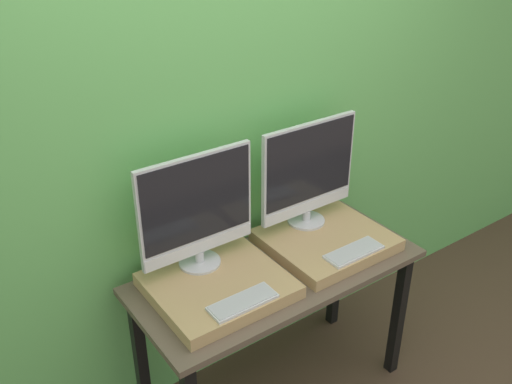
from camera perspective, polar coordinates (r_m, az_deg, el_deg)
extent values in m
cube|color=#66B75B|center=(2.58, -2.56, 5.86)|extent=(8.00, 0.04, 2.60)
cube|color=brown|center=(2.59, 2.16, -7.94)|extent=(1.32, 0.59, 0.03)
cube|color=black|center=(3.03, 14.04, -11.82)|extent=(0.05, 0.05, 0.74)
cube|color=black|center=(2.77, -11.44, -16.15)|extent=(0.05, 0.05, 0.74)
cube|color=black|center=(3.28, 7.95, -7.71)|extent=(0.05, 0.05, 0.74)
cube|color=tan|center=(2.44, -3.82, -9.31)|extent=(0.55, 0.50, 0.06)
cylinder|color=silver|center=(2.52, -5.64, -6.97)|extent=(0.18, 0.18, 0.01)
cylinder|color=silver|center=(2.50, -5.68, -6.40)|extent=(0.04, 0.04, 0.05)
cube|color=silver|center=(2.37, -5.96, -1.36)|extent=(0.53, 0.02, 0.46)
cube|color=black|center=(2.34, -5.83, -0.86)|extent=(0.50, 0.00, 0.37)
cube|color=silver|center=(2.46, -5.57, -5.50)|extent=(0.52, 0.00, 0.06)
cube|color=silver|center=(2.29, -1.33, -10.96)|extent=(0.28, 0.11, 0.01)
cube|color=#B2B2B7|center=(2.29, -1.33, -10.82)|extent=(0.27, 0.10, 0.00)
cube|color=tan|center=(2.74, 6.99, -4.78)|extent=(0.55, 0.50, 0.06)
cylinder|color=silver|center=(2.81, 5.03, -2.85)|extent=(0.18, 0.18, 0.01)
cylinder|color=silver|center=(2.79, 5.05, -2.30)|extent=(0.04, 0.04, 0.05)
cube|color=silver|center=(2.67, 5.28, 2.36)|extent=(0.53, 0.02, 0.46)
cube|color=black|center=(2.65, 5.50, 2.84)|extent=(0.50, 0.00, 0.37)
cube|color=silver|center=(2.76, 5.29, -1.45)|extent=(0.52, 0.00, 0.06)
cube|color=silver|center=(2.61, 9.76, -5.93)|extent=(0.28, 0.11, 0.01)
cube|color=#B2B2B7|center=(2.60, 9.77, -5.79)|extent=(0.27, 0.10, 0.00)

